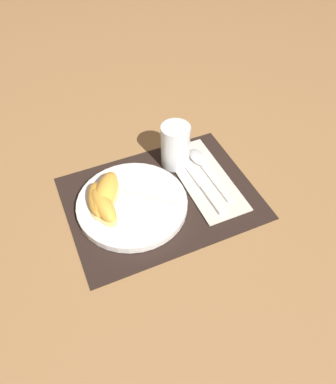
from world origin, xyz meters
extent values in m
plane|color=#A37547|center=(0.00, 0.00, 0.00)|extent=(3.00, 3.00, 0.00)
cube|color=black|center=(0.00, 0.00, 0.00)|extent=(0.40, 0.30, 0.00)
cylinder|color=white|center=(-0.07, 0.00, 0.01)|extent=(0.23, 0.23, 0.02)
cylinder|color=silver|center=(0.07, 0.09, 0.06)|extent=(0.07, 0.07, 0.10)
cylinder|color=#F9AD19|center=(0.07, 0.09, 0.03)|extent=(0.05, 0.05, 0.05)
cube|color=silver|center=(0.11, 0.01, 0.01)|extent=(0.10, 0.25, 0.00)
cube|color=silver|center=(0.10, -0.05, 0.01)|extent=(0.02, 0.08, 0.01)
cube|color=silver|center=(0.09, 0.05, 0.01)|extent=(0.02, 0.13, 0.01)
cube|color=silver|center=(0.13, -0.02, 0.01)|extent=(0.02, 0.12, 0.01)
ellipsoid|color=silver|center=(0.12, 0.07, 0.01)|extent=(0.04, 0.06, 0.01)
cube|color=silver|center=(-0.02, -0.01, 0.02)|extent=(0.09, 0.08, 0.00)
cube|color=silver|center=(-0.09, 0.05, 0.02)|extent=(0.07, 0.06, 0.00)
ellipsoid|color=#F4DB84|center=(-0.11, 0.03, 0.02)|extent=(0.10, 0.12, 0.01)
ellipsoid|color=#F9B242|center=(-0.11, 0.03, 0.04)|extent=(0.10, 0.12, 0.04)
ellipsoid|color=#F4DB84|center=(-0.13, 0.02, 0.02)|extent=(0.06, 0.10, 0.01)
ellipsoid|color=#F9B242|center=(-0.13, 0.02, 0.04)|extent=(0.05, 0.10, 0.03)
ellipsoid|color=#F4DB84|center=(-0.13, 0.00, 0.02)|extent=(0.05, 0.10, 0.01)
ellipsoid|color=#F9B242|center=(-0.13, 0.00, 0.04)|extent=(0.05, 0.10, 0.04)
camera|label=1|loc=(-0.20, -0.49, 0.62)|focal=35.00mm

